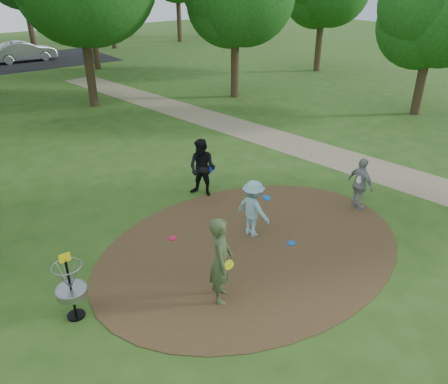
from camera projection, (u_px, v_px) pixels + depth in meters
ground at (252, 247)px, 11.16m from camera, size 100.00×100.00×0.00m
dirt_clearing at (252, 247)px, 11.16m from camera, size 8.40×8.40×0.02m
footpath at (351, 162)px, 16.10m from camera, size 7.55×39.89×0.01m
parking_lot at (17, 63)px, 33.49m from camera, size 14.00×8.00×0.01m
player_observer_with_disc at (221, 260)px, 8.99m from camera, size 0.82×0.86×1.98m
player_throwing_with_disc at (253, 209)px, 11.35m from camera, size 1.02×1.10×1.57m
player_walking_with_disc at (202, 168)px, 13.37m from camera, size 1.04×1.11×1.83m
player_waiting_with_disc at (360, 184)px, 12.61m from camera, size 0.56×0.99×1.60m
disc_ground_blue at (291, 243)px, 11.28m from camera, size 0.22×0.22×0.02m
disc_ground_red at (173, 238)px, 11.49m from camera, size 0.22×0.22×0.02m
car_right at (24, 51)px, 33.62m from camera, size 4.59×1.65×1.51m
disc_golf_basket at (70, 282)px, 8.54m from camera, size 0.63×0.63×1.54m
tree_ring at (125, 1)px, 16.75m from camera, size 36.61×45.50×9.16m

